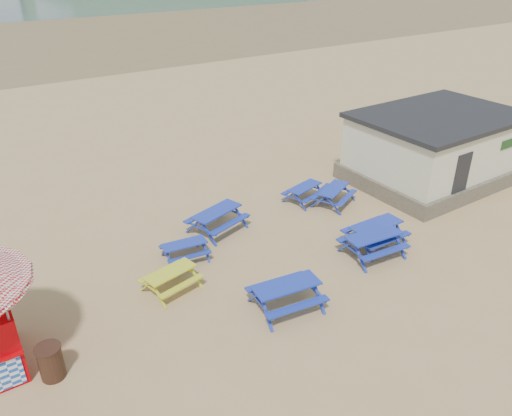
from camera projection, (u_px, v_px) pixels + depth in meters
ground at (258, 256)px, 17.69m from camera, size 400.00×400.00×0.00m
picnic_table_blue_a at (185, 251)px, 17.39m from camera, size 1.69×1.43×0.64m
picnic_table_blue_b at (217, 220)px, 19.11m from camera, size 2.41×2.14×0.85m
picnic_table_blue_c at (333, 196)px, 21.09m from camera, size 2.21×2.04×0.74m
picnic_table_blue_d at (286, 296)px, 14.98m from camera, size 2.24×1.90×0.85m
picnic_table_blue_e at (375, 234)px, 18.21m from camera, size 2.03×1.65×0.84m
picnic_table_blue_f at (373, 245)px, 17.55m from camera, size 2.17×1.82×0.85m
picnic_table_yellow at (171, 280)px, 15.82m from camera, size 1.89×1.64×0.69m
litter_bin at (51, 362)px, 12.53m from camera, size 0.66×0.66×0.97m
amenity_block at (435, 147)px, 22.87m from camera, size 7.40×5.40×3.15m
picnic_table_blue_g at (304, 193)px, 21.37m from camera, size 1.92×1.68×0.69m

